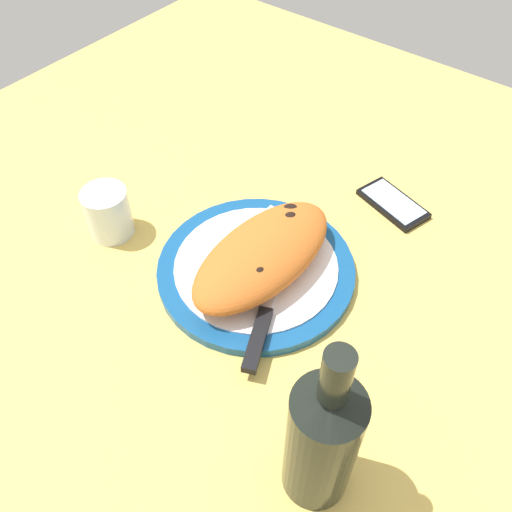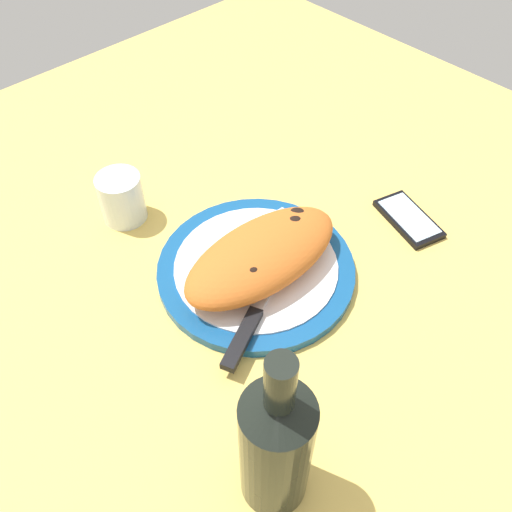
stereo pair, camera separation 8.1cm
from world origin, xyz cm
name	(u,v)px [view 1 (the left image)]	position (x,y,z in cm)	size (l,w,h in cm)	color
ground_plane	(256,279)	(0.00, 0.00, -1.50)	(150.00, 150.00, 3.00)	#DBB756
plate	(256,269)	(0.00, 0.00, 0.89)	(30.09, 30.09, 1.86)	navy
calzone	(262,256)	(0.32, 1.28, 5.05)	(27.03, 14.17, 6.34)	#C16023
fork	(231,241)	(-1.30, -5.96, 2.06)	(17.28, 2.39, 0.40)	silver
knife	(263,320)	(7.58, 7.21, 2.35)	(22.85, 11.47, 1.20)	silver
smartphone	(393,204)	(-26.16, 9.33, 0.56)	(9.21, 13.18, 1.16)	black
water_glass	(109,215)	(7.45, -24.05, 3.63)	(7.25, 7.25, 8.31)	silver
wine_bottle	(322,439)	(20.19, 24.33, 10.77)	(7.56, 7.56, 26.81)	black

